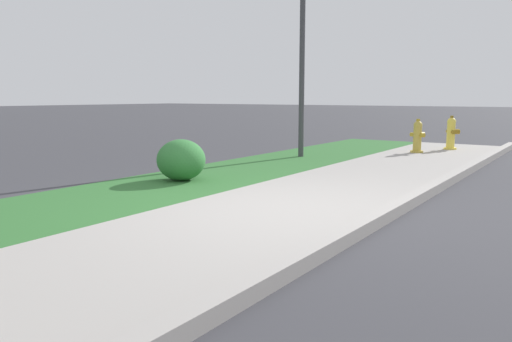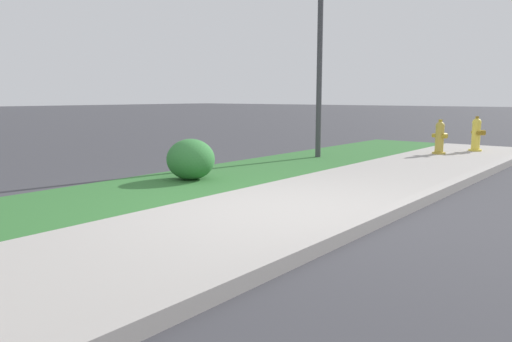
{
  "view_description": "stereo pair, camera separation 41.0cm",
  "coord_description": "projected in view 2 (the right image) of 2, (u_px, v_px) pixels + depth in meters",
  "views": [
    {
      "loc": [
        -4.58,
        -2.84,
        1.23
      ],
      "look_at": [
        -0.0,
        0.29,
        0.4
      ],
      "focal_mm": 35.0,
      "sensor_mm": 36.0,
      "label": 1
    },
    {
      "loc": [
        -4.33,
        -3.17,
        1.23
      ],
      "look_at": [
        -0.0,
        0.29,
        0.4
      ],
      "focal_mm": 35.0,
      "sensor_mm": 36.0,
      "label": 2
    }
  ],
  "objects": [
    {
      "name": "fire_hydrant_near_corner",
      "position": [
        440.0,
        138.0,
        10.63
      ],
      "size": [
        0.33,
        0.36,
        0.75
      ],
      "rotation": [
        0.0,
        0.0,
        4.32
      ],
      "color": "gold",
      "rests_on": "ground"
    },
    {
      "name": "grass_verge",
      "position": [
        154.0,
        188.0,
        6.76
      ],
      "size": [
        18.0,
        1.98,
        0.01
      ],
      "primitive_type": "cube",
      "color": "#2D662D",
      "rests_on": "ground"
    },
    {
      "name": "fire_hydrant_by_grass_verge",
      "position": [
        476.0,
        134.0,
        11.2
      ],
      "size": [
        0.34,
        0.34,
        0.79
      ],
      "rotation": [
        0.0,
        0.0,
        3.8
      ],
      "color": "yellow",
      "rests_on": "ground"
    },
    {
      "name": "sidewalk_pavement",
      "position": [
        276.0,
        209.0,
        5.49
      ],
      "size": [
        18.0,
        2.15,
        0.01
      ],
      "primitive_type": "cube",
      "color": "#9E9993",
      "rests_on": "ground"
    },
    {
      "name": "shrub_bush_far_verge",
      "position": [
        191.0,
        159.0,
        7.41
      ],
      "size": [
        0.72,
        0.72,
        0.61
      ],
      "color": "#337538",
      "rests_on": "ground"
    },
    {
      "name": "street_curb",
      "position": [
        374.0,
        220.0,
        4.77
      ],
      "size": [
        18.0,
        0.16,
        0.12
      ],
      "primitive_type": "cube",
      "color": "#9E9993",
      "rests_on": "ground"
    },
    {
      "name": "ground_plane",
      "position": [
        276.0,
        209.0,
        5.49
      ],
      "size": [
        120.0,
        120.0,
        0.0
      ],
      "primitive_type": "plane",
      "color": "#38383D"
    }
  ]
}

